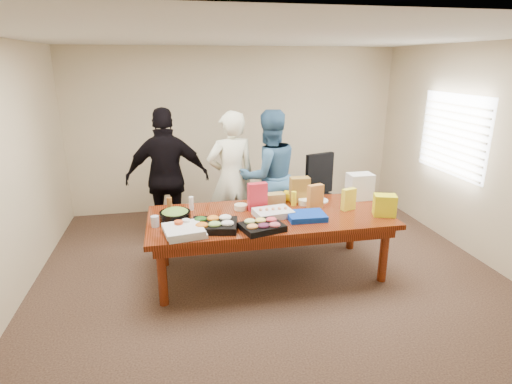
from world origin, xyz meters
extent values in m
cube|color=#47301E|center=(0.00, 0.00, -0.01)|extent=(5.50, 5.00, 0.02)
cube|color=white|center=(0.00, 0.00, 2.71)|extent=(5.50, 5.00, 0.02)
cube|color=beige|center=(0.00, 2.50, 1.35)|extent=(5.50, 0.04, 2.70)
cube|color=beige|center=(0.00, -2.50, 1.35)|extent=(5.50, 0.04, 2.70)
cube|color=beige|center=(-2.75, 0.00, 1.35)|extent=(0.04, 5.00, 2.70)
cube|color=beige|center=(2.75, 0.00, 1.35)|extent=(0.04, 5.00, 2.70)
cube|color=white|center=(2.72, 0.60, 1.50)|extent=(0.03, 1.40, 1.10)
cube|color=beige|center=(2.68, 0.60, 1.50)|extent=(0.04, 1.36, 1.00)
cube|color=#4C1C0F|center=(0.00, 0.00, 0.38)|extent=(2.80, 1.20, 0.75)
cube|color=black|center=(1.06, 1.04, 0.56)|extent=(0.72, 0.72, 1.12)
imported|color=#EAEBCA|center=(-0.30, 1.01, 0.93)|extent=(0.75, 0.56, 1.85)
imported|color=#335D86|center=(0.23, 1.03, 0.93)|extent=(1.01, 0.86, 1.85)
imported|color=black|center=(-1.16, 1.13, 0.95)|extent=(1.13, 0.50, 1.90)
cube|color=black|center=(-0.68, -0.29, 0.79)|extent=(0.55, 0.47, 0.07)
cube|color=black|center=(-0.18, -0.42, 0.78)|extent=(0.51, 0.44, 0.07)
cube|color=silver|center=(0.03, -0.04, 0.79)|extent=(0.47, 0.38, 0.07)
cylinder|color=black|center=(-1.08, 0.03, 0.81)|extent=(0.43, 0.43, 0.11)
cube|color=#0932A5|center=(0.38, -0.20, 0.78)|extent=(0.44, 0.33, 0.06)
cube|color=red|center=(-0.10, 0.21, 0.92)|extent=(0.24, 0.11, 0.33)
cube|color=yellow|center=(0.97, -0.01, 0.88)|extent=(0.19, 0.12, 0.26)
cube|color=#C27530|center=(0.59, 0.11, 0.90)|extent=(0.21, 0.13, 0.30)
cylinder|color=white|center=(-0.15, 0.27, 0.82)|extent=(0.10, 0.10, 0.13)
cylinder|color=yellow|center=(0.37, 0.27, 0.84)|extent=(0.07, 0.07, 0.18)
cylinder|color=brown|center=(-1.14, 0.31, 0.84)|extent=(0.06, 0.06, 0.19)
cylinder|color=white|center=(-0.89, 0.36, 0.83)|extent=(0.07, 0.07, 0.16)
cube|color=#ECBE05|center=(0.42, 0.49, 0.79)|extent=(0.30, 0.28, 0.09)
cube|color=#A28548|center=(0.11, 0.38, 0.82)|extent=(0.34, 0.16, 0.13)
cube|color=olive|center=(0.48, 0.40, 0.91)|extent=(0.25, 0.15, 0.32)
cylinder|color=#D54A1D|center=(-1.05, -0.29, 0.81)|extent=(0.10, 0.10, 0.12)
cylinder|color=white|center=(-0.97, -0.25, 0.81)|extent=(0.10, 0.10, 0.11)
cylinder|color=silver|center=(-1.30, -0.10, 0.81)|extent=(0.11, 0.11, 0.12)
cube|color=silver|center=(-0.99, -0.38, 0.77)|extent=(0.44, 0.44, 0.04)
cube|color=silver|center=(-1.01, -0.39, 0.82)|extent=(0.45, 0.45, 0.04)
cylinder|color=white|center=(0.72, 0.37, 0.76)|extent=(0.33, 0.33, 0.01)
cylinder|color=silver|center=(0.65, 0.43, 0.76)|extent=(0.31, 0.31, 0.02)
cylinder|color=#EFE8C7|center=(0.52, 0.28, 0.78)|extent=(0.18, 0.18, 0.06)
cylinder|color=#F4E5BB|center=(-0.30, 0.25, 0.78)|extent=(0.20, 0.20, 0.06)
cube|color=white|center=(1.28, 0.35, 0.92)|extent=(0.32, 0.23, 0.34)
cube|color=yellow|center=(1.30, -0.28, 0.87)|extent=(0.29, 0.24, 0.25)
camera|label=1|loc=(-1.05, -4.37, 2.46)|focal=28.84mm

